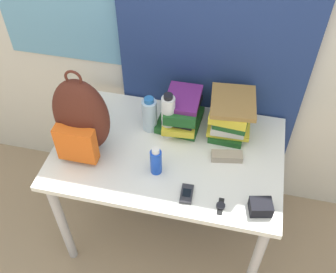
# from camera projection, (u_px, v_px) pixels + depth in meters

# --- Properties ---
(wall_back) EXTENTS (6.00, 0.06, 2.50)m
(wall_back) POSITION_uv_depth(u_px,v_px,m) (188.00, 10.00, 1.87)
(wall_back) COLOR silver
(wall_back) RESTS_ON ground_plane
(curtain_blue) EXTENTS (0.96, 0.04, 2.50)m
(curtain_blue) POSITION_uv_depth(u_px,v_px,m) (216.00, 20.00, 1.82)
(curtain_blue) COLOR navy
(curtain_blue) RESTS_ON ground_plane
(desk) EXTENTS (1.13, 0.72, 0.73)m
(desk) POSITION_uv_depth(u_px,v_px,m) (168.00, 163.00, 2.02)
(desk) COLOR silver
(desk) RESTS_ON ground_plane
(backpack) EXTENTS (0.27, 0.22, 0.47)m
(backpack) POSITION_uv_depth(u_px,v_px,m) (81.00, 119.00, 1.82)
(backpack) COLOR #512319
(backpack) RESTS_ON desk
(book_stack_left) EXTENTS (0.23, 0.29, 0.18)m
(book_stack_left) POSITION_uv_depth(u_px,v_px,m) (182.00, 111.00, 2.02)
(book_stack_left) COLOR #1E5623
(book_stack_left) RESTS_ON desk
(book_stack_center) EXTENTS (0.24, 0.29, 0.22)m
(book_stack_center) POSITION_uv_depth(u_px,v_px,m) (231.00, 115.00, 1.97)
(book_stack_center) COLOR #1E5623
(book_stack_center) RESTS_ON desk
(water_bottle) EXTENTS (0.08, 0.08, 0.20)m
(water_bottle) POSITION_uv_depth(u_px,v_px,m) (150.00, 115.00, 1.99)
(water_bottle) COLOR silver
(water_bottle) RESTS_ON desk
(sports_bottle) EXTENTS (0.07, 0.07, 0.26)m
(sports_bottle) POSITION_uv_depth(u_px,v_px,m) (168.00, 116.00, 1.94)
(sports_bottle) COLOR white
(sports_bottle) RESTS_ON desk
(sunscreen_bottle) EXTENTS (0.05, 0.05, 0.15)m
(sunscreen_bottle) POSITION_uv_depth(u_px,v_px,m) (156.00, 161.00, 1.81)
(sunscreen_bottle) COLOR blue
(sunscreen_bottle) RESTS_ON desk
(cell_phone) EXTENTS (0.06, 0.10, 0.02)m
(cell_phone) POSITION_uv_depth(u_px,v_px,m) (187.00, 194.00, 1.76)
(cell_phone) COLOR #2D2D33
(cell_phone) RESTS_ON desk
(sunglasses_case) EXTENTS (0.16, 0.08, 0.04)m
(sunglasses_case) POSITION_uv_depth(u_px,v_px,m) (227.00, 156.00, 1.90)
(sunglasses_case) COLOR gray
(sunglasses_case) RESTS_ON desk
(camera_pouch) EXTENTS (0.11, 0.10, 0.06)m
(camera_pouch) POSITION_uv_depth(u_px,v_px,m) (261.00, 207.00, 1.69)
(camera_pouch) COLOR black
(camera_pouch) RESTS_ON desk
(wristwatch) EXTENTS (0.04, 0.09, 0.01)m
(wristwatch) POSITION_uv_depth(u_px,v_px,m) (221.00, 206.00, 1.72)
(wristwatch) COLOR black
(wristwatch) RESTS_ON desk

